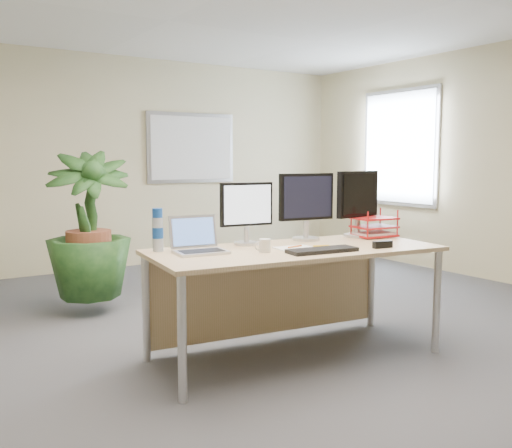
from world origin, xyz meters
TOP-DOWN VIEW (x-y plane):
  - floor at (0.00, 0.00)m, footprint 8.00×8.00m
  - back_wall at (0.00, 4.00)m, footprint 7.00×0.04m
  - whiteboard at (1.20, 3.97)m, footprint 1.30×0.04m
  - window at (3.47, 2.30)m, footprint 0.04×1.30m
  - desk at (0.05, 0.15)m, footprint 2.12×1.08m
  - floor_plant at (-0.83, 1.98)m, footprint 1.03×1.03m
  - monitor_left at (-0.16, 0.36)m, footprint 0.41×0.18m
  - monitor_right at (0.35, 0.31)m, footprint 0.46×0.21m
  - monitor_dark at (0.81, 0.24)m, footprint 0.47×0.21m
  - laptop at (-0.61, 0.25)m, footprint 0.36×0.33m
  - keyboard at (0.08, -0.20)m, footprint 0.50×0.22m
  - coffee_mug at (-0.24, 0.01)m, footprint 0.12×0.08m
  - spiral_notebook at (0.01, 0.01)m, footprint 0.28×0.22m
  - orange_pen at (0.01, 0.01)m, footprint 0.14×0.04m
  - yellow_highlighter at (0.22, -0.03)m, footprint 0.11×0.06m
  - water_bottle at (-0.82, 0.43)m, footprint 0.07×0.07m
  - letter_tray at (0.91, 0.16)m, footprint 0.35×0.28m
  - stapler at (0.56, -0.29)m, footprint 0.15×0.06m

SIDE VIEW (x-z plane):
  - floor at x=0.00m, z-range 0.00..0.00m
  - desk at x=0.05m, z-range 0.22..1.01m
  - floor_plant at x=-0.83m, z-range 0.00..1.50m
  - spiral_notebook at x=0.01m, z-range 0.78..0.79m
  - yellow_highlighter at x=0.22m, z-range 0.78..0.80m
  - keyboard at x=0.08m, z-range 0.78..0.81m
  - orange_pen at x=0.01m, z-range 0.79..0.80m
  - stapler at x=0.56m, z-range 0.78..0.83m
  - coffee_mug at x=-0.24m, z-range 0.78..0.87m
  - laptop at x=-0.61m, z-range 0.72..0.96m
  - letter_tray at x=0.91m, z-range 0.78..0.93m
  - water_bottle at x=-0.82m, z-range 0.78..1.07m
  - monitor_left at x=-0.16m, z-range 0.82..1.27m
  - monitor_right at x=0.35m, z-range 0.82..1.33m
  - monitor_dark at x=0.81m, z-range 0.82..1.34m
  - back_wall at x=0.00m, z-range 0.00..2.70m
  - whiteboard at x=1.20m, z-range 1.07..2.02m
  - window at x=3.47m, z-range 0.77..2.33m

